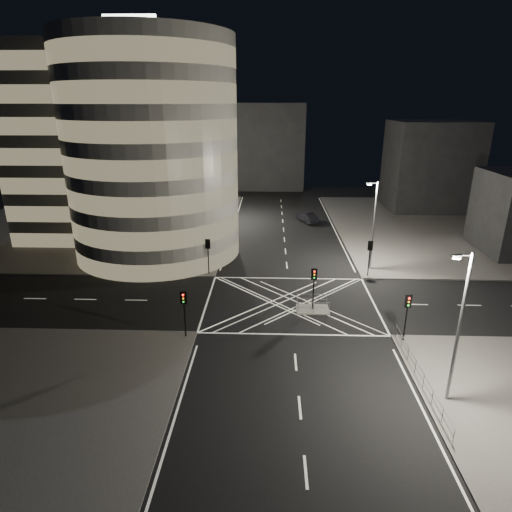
{
  "coord_description": "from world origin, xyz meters",
  "views": [
    {
      "loc": [
        -2.0,
        -37.22,
        18.19
      ],
      "look_at": [
        -3.46,
        4.78,
        3.0
      ],
      "focal_mm": 30.0,
      "sensor_mm": 36.0,
      "label": 1
    }
  ],
  "objects_px": {
    "traffic_signal_fr": "(370,252)",
    "street_lamp_right_far": "(373,223)",
    "central_island": "(312,309)",
    "traffic_signal_nl": "(184,306)",
    "traffic_signal_island": "(314,281)",
    "street_lamp_left_far": "(224,187)",
    "street_lamp_right_near": "(459,325)",
    "sedan": "(307,218)",
    "traffic_signal_nr": "(407,309)",
    "traffic_signal_fl": "(208,250)",
    "street_lamp_left_near": "(208,215)"
  },
  "relations": [
    {
      "from": "traffic_signal_fr",
      "to": "street_lamp_left_far",
      "type": "distance_m",
      "value": 29.63
    },
    {
      "from": "traffic_signal_nl",
      "to": "street_lamp_left_near",
      "type": "height_order",
      "value": "street_lamp_left_near"
    },
    {
      "from": "traffic_signal_nr",
      "to": "street_lamp_right_near",
      "type": "distance_m",
      "value": 7.69
    },
    {
      "from": "central_island",
      "to": "street_lamp_right_far",
      "type": "height_order",
      "value": "street_lamp_right_far"
    },
    {
      "from": "traffic_signal_fr",
      "to": "street_lamp_right_far",
      "type": "bearing_deg",
      "value": 73.89
    },
    {
      "from": "central_island",
      "to": "traffic_signal_fr",
      "type": "bearing_deg",
      "value": 50.67
    },
    {
      "from": "traffic_signal_island",
      "to": "traffic_signal_nl",
      "type": "bearing_deg",
      "value": -153.86
    },
    {
      "from": "central_island",
      "to": "street_lamp_right_near",
      "type": "bearing_deg",
      "value": -59.25
    },
    {
      "from": "street_lamp_right_far",
      "to": "sedan",
      "type": "bearing_deg",
      "value": 105.21
    },
    {
      "from": "central_island",
      "to": "street_lamp_right_near",
      "type": "height_order",
      "value": "street_lamp_right_near"
    },
    {
      "from": "traffic_signal_nr",
      "to": "central_island",
      "type": "bearing_deg",
      "value": 142.07
    },
    {
      "from": "traffic_signal_island",
      "to": "street_lamp_left_far",
      "type": "distance_m",
      "value": 33.61
    },
    {
      "from": "traffic_signal_fl",
      "to": "traffic_signal_nl",
      "type": "xyz_separation_m",
      "value": [
        0.0,
        -13.6,
        0.0
      ]
    },
    {
      "from": "central_island",
      "to": "traffic_signal_nl",
      "type": "xyz_separation_m",
      "value": [
        -10.8,
        -5.3,
        2.84
      ]
    },
    {
      "from": "central_island",
      "to": "traffic_signal_nl",
      "type": "bearing_deg",
      "value": -153.86
    },
    {
      "from": "central_island",
      "to": "traffic_signal_island",
      "type": "xyz_separation_m",
      "value": [
        0.0,
        0.0,
        2.84
      ]
    },
    {
      "from": "central_island",
      "to": "traffic_signal_fl",
      "type": "bearing_deg",
      "value": 142.46
    },
    {
      "from": "traffic_signal_fl",
      "to": "traffic_signal_fr",
      "type": "relative_size",
      "value": 1.0
    },
    {
      "from": "street_lamp_right_near",
      "to": "traffic_signal_nl",
      "type": "bearing_deg",
      "value": 158.45
    },
    {
      "from": "street_lamp_right_far",
      "to": "street_lamp_right_near",
      "type": "xyz_separation_m",
      "value": [
        0.0,
        -23.0,
        0.0
      ]
    },
    {
      "from": "traffic_signal_fl",
      "to": "street_lamp_left_far",
      "type": "bearing_deg",
      "value": 91.57
    },
    {
      "from": "traffic_signal_fr",
      "to": "street_lamp_left_near",
      "type": "distance_m",
      "value": 19.14
    },
    {
      "from": "traffic_signal_nr",
      "to": "street_lamp_right_far",
      "type": "bearing_deg",
      "value": 87.7
    },
    {
      "from": "traffic_signal_nl",
      "to": "traffic_signal_island",
      "type": "distance_m",
      "value": 12.03
    },
    {
      "from": "street_lamp_left_near",
      "to": "traffic_signal_island",
      "type": "bearing_deg",
      "value": -49.73
    },
    {
      "from": "traffic_signal_island",
      "to": "street_lamp_right_near",
      "type": "distance_m",
      "value": 14.78
    },
    {
      "from": "traffic_signal_fl",
      "to": "street_lamp_right_far",
      "type": "height_order",
      "value": "street_lamp_right_far"
    },
    {
      "from": "traffic_signal_nr",
      "to": "sedan",
      "type": "relative_size",
      "value": 0.85
    },
    {
      "from": "street_lamp_left_near",
      "to": "street_lamp_left_far",
      "type": "xyz_separation_m",
      "value": [
        0.0,
        18.0,
        0.0
      ]
    },
    {
      "from": "central_island",
      "to": "traffic_signal_fr",
      "type": "xyz_separation_m",
      "value": [
        6.8,
        8.3,
        2.84
      ]
    },
    {
      "from": "street_lamp_right_far",
      "to": "central_island",
      "type": "bearing_deg",
      "value": -125.3
    },
    {
      "from": "traffic_signal_fr",
      "to": "traffic_signal_nl",
      "type": "bearing_deg",
      "value": -142.31
    },
    {
      "from": "street_lamp_right_far",
      "to": "street_lamp_right_near",
      "type": "distance_m",
      "value": 23.0
    },
    {
      "from": "street_lamp_left_near",
      "to": "street_lamp_left_far",
      "type": "relative_size",
      "value": 1.0
    },
    {
      "from": "central_island",
      "to": "traffic_signal_nl",
      "type": "relative_size",
      "value": 0.75
    },
    {
      "from": "traffic_signal_island",
      "to": "sedan",
      "type": "distance_m",
      "value": 30.94
    },
    {
      "from": "central_island",
      "to": "street_lamp_left_far",
      "type": "relative_size",
      "value": 0.3
    },
    {
      "from": "central_island",
      "to": "sedan",
      "type": "bearing_deg",
      "value": 86.45
    },
    {
      "from": "central_island",
      "to": "sedan",
      "type": "xyz_separation_m",
      "value": [
        1.91,
        30.81,
        0.7
      ]
    },
    {
      "from": "traffic_signal_island",
      "to": "sedan",
      "type": "xyz_separation_m",
      "value": [
        1.91,
        30.81,
        -2.14
      ]
    },
    {
      "from": "central_island",
      "to": "traffic_signal_island",
      "type": "distance_m",
      "value": 2.84
    },
    {
      "from": "traffic_signal_island",
      "to": "street_lamp_right_far",
      "type": "height_order",
      "value": "street_lamp_right_far"
    },
    {
      "from": "street_lamp_right_far",
      "to": "sedan",
      "type": "distance_m",
      "value": 21.58
    },
    {
      "from": "sedan",
      "to": "traffic_signal_nr",
      "type": "bearing_deg",
      "value": 74.7
    },
    {
      "from": "traffic_signal_fr",
      "to": "traffic_signal_nr",
      "type": "bearing_deg",
      "value": -90.0
    },
    {
      "from": "traffic_signal_nl",
      "to": "street_lamp_left_far",
      "type": "distance_m",
      "value": 36.9
    },
    {
      "from": "central_island",
      "to": "street_lamp_left_near",
      "type": "xyz_separation_m",
      "value": [
        -11.44,
        13.5,
        5.47
      ]
    },
    {
      "from": "traffic_signal_fr",
      "to": "street_lamp_left_far",
      "type": "height_order",
      "value": "street_lamp_left_far"
    },
    {
      "from": "street_lamp_right_far",
      "to": "sedan",
      "type": "relative_size",
      "value": 2.12
    },
    {
      "from": "traffic_signal_fr",
      "to": "traffic_signal_island",
      "type": "relative_size",
      "value": 1.0
    }
  ]
}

